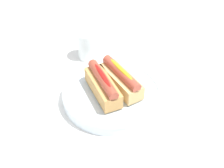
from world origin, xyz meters
TOP-DOWN VIEW (x-y plane):
  - ground_plane at (0.00, 0.00)m, footprint 2.40×2.40m
  - serving_bowl at (-0.02, -0.01)m, footprint 0.27×0.27m
  - hotdog_front at (-0.02, -0.03)m, footprint 0.15×0.07m
  - hotdog_back at (-0.02, 0.02)m, footprint 0.15×0.05m
  - water_glass at (0.21, -0.02)m, footprint 0.07×0.07m

SIDE VIEW (x-z plane):
  - ground_plane at x=0.00m, z-range 0.00..0.00m
  - serving_bowl at x=-0.02m, z-range 0.00..0.04m
  - water_glass at x=0.21m, z-range 0.00..0.09m
  - hotdog_front at x=-0.02m, z-range 0.03..0.10m
  - hotdog_back at x=-0.02m, z-range 0.03..0.10m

